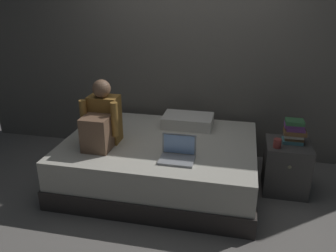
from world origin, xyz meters
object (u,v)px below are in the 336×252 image
at_px(laptop, 178,154).
at_px(pillow, 188,121).
at_px(bed, 160,162).
at_px(nightstand, 286,167).
at_px(book_stack, 294,132).
at_px(mug, 277,143).
at_px(person_sitting, 101,121).

relative_size(laptop, pillow, 0.57).
xyz_separation_m(bed, nightstand, (1.30, 0.14, 0.02)).
height_order(laptop, pillow, laptop).
distance_m(book_stack, mug, 0.24).
relative_size(pillow, book_stack, 2.31).
bearing_deg(bed, nightstand, 6.28).
distance_m(person_sitting, mug, 1.74).
bearing_deg(pillow, bed, -115.98).
height_order(person_sitting, book_stack, person_sitting).
xyz_separation_m(bed, book_stack, (1.33, 0.18, 0.40)).
xyz_separation_m(pillow, mug, (0.95, -0.43, 0.01)).
height_order(person_sitting, mug, person_sitting).
height_order(book_stack, mug, book_stack).
xyz_separation_m(bed, pillow, (0.22, 0.45, 0.32)).
distance_m(laptop, book_stack, 1.21).
bearing_deg(nightstand, pillow, 164.14).
relative_size(bed, pillow, 3.57).
bearing_deg(bed, pillow, 64.02).
distance_m(nightstand, pillow, 1.16).
xyz_separation_m(book_stack, mug, (-0.16, -0.16, -0.07)).
bearing_deg(laptop, book_stack, 27.20).
bearing_deg(person_sitting, bed, 21.39).
height_order(bed, book_stack, book_stack).
height_order(bed, nightstand, nightstand).
bearing_deg(pillow, laptop, -87.26).
xyz_separation_m(nightstand, person_sitting, (-1.84, -0.36, 0.49)).
xyz_separation_m(nightstand, mug, (-0.13, -0.12, 0.31)).
height_order(nightstand, pillow, pillow).
bearing_deg(nightstand, mug, -137.31).
distance_m(pillow, mug, 1.04).
height_order(nightstand, person_sitting, person_sitting).
relative_size(nightstand, laptop, 1.65).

